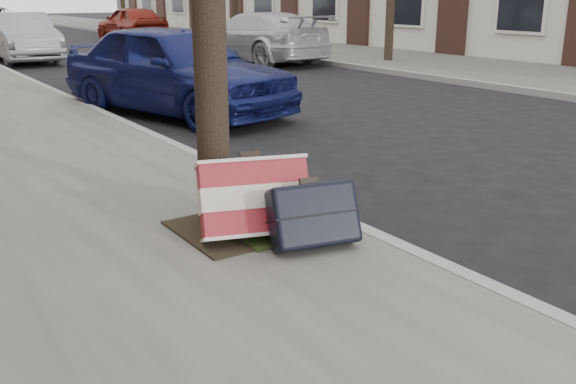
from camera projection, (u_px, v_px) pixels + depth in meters
ground at (555, 238)px, 4.75m from camera, size 120.00×120.00×0.00m
far_sidewalk at (291, 47)px, 20.78m from camera, size 4.00×70.00×0.12m
dirt_patch at (240, 228)px, 4.60m from camera, size 0.85×0.85×0.02m
suitcase_red at (254, 199)px, 4.35m from camera, size 0.82×0.62×0.57m
suitcase_navy at (313, 215)px, 4.20m from camera, size 0.65×0.46×0.46m
car_near_front at (176, 69)px, 9.44m from camera, size 2.62×4.24×1.35m
car_near_mid at (22, 37)px, 16.88m from camera, size 1.44×3.87×1.26m
car_far_front at (257, 37)px, 16.67m from camera, size 2.23×4.60×1.29m
car_far_back at (131, 23)px, 24.17m from camera, size 1.73×3.92×1.31m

